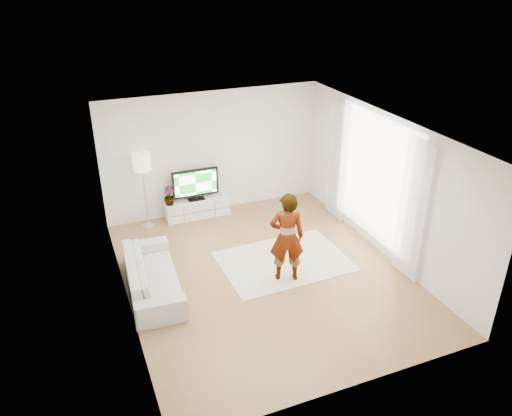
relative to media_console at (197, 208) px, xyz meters
name	(u,v)px	position (x,y,z in m)	size (l,w,h in m)	color
floor	(264,274)	(0.51, -2.76, -0.20)	(6.00, 6.00, 0.00)	#A27849
ceiling	(266,130)	(0.51, -2.76, 2.60)	(6.00, 6.00, 0.00)	white
wall_left	(120,233)	(-1.99, -2.76, 1.20)	(0.02, 6.00, 2.80)	silver
wall_right	(384,186)	(3.01, -2.76, 1.20)	(0.02, 6.00, 2.80)	silver
wall_back	(213,153)	(0.51, 0.24, 1.20)	(5.00, 0.02, 2.80)	silver
wall_front	(358,305)	(0.51, -5.76, 1.20)	(5.00, 0.02, 2.80)	silver
window	(375,178)	(2.99, -2.46, 1.25)	(0.01, 2.60, 2.50)	white
curtain_near	(413,211)	(2.91, -3.76, 1.15)	(0.04, 0.70, 2.60)	white
curtain_far	(337,161)	(2.91, -1.16, 1.15)	(0.04, 0.70, 2.60)	white
media_console	(197,208)	(0.00, 0.00, 0.00)	(1.46, 0.41, 0.41)	silver
television	(195,183)	(0.00, 0.03, 0.60)	(1.05, 0.21, 0.73)	black
game_console	(223,192)	(0.64, 0.00, 0.30)	(0.08, 0.15, 0.20)	white
potted_plant	(169,196)	(-0.62, 0.00, 0.42)	(0.24, 0.24, 0.42)	#3F7238
rug	(284,261)	(1.03, -2.51, -0.20)	(2.44, 1.76, 0.01)	beige
player	(287,237)	(0.82, -3.03, 0.67)	(0.63, 0.41, 1.72)	#334772
sofa	(153,274)	(-1.52, -2.48, 0.12)	(2.20, 0.86, 0.64)	beige
floor_lamp	(142,165)	(-1.14, -0.06, 1.24)	(0.38, 0.38, 1.71)	silver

